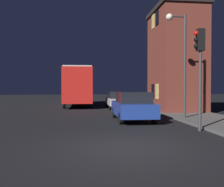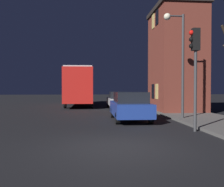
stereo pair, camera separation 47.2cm
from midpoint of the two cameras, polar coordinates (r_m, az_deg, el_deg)
The scene contains 7 objects.
ground_plane at distance 7.68m, azimuth 1.55°, elevation -12.11°, with size 120.00×120.00×0.00m, color black.
brick_building at distance 19.44m, azimuth 13.69°, elevation 7.68°, with size 3.42×4.82×7.63m.
streetlamp at distance 14.48m, azimuth 14.29°, elevation 9.86°, with size 1.16×0.38×5.75m.
traffic_light at distance 10.84m, azimuth 18.20°, elevation 7.77°, with size 0.43×0.24×4.20m.
bus at distance 24.99m, azimuth -8.18°, elevation 2.15°, with size 2.53×9.27×3.64m.
car_near_lane at distance 13.63m, azimuth 3.72°, elevation -2.83°, with size 1.84×4.27×1.56m.
car_mid_lane at distance 21.50m, azimuth 0.70°, elevation -1.40°, with size 1.73×4.20×1.46m.
Camera 1 is at (-1.24, -7.38, 1.78)m, focal length 40.00 mm.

